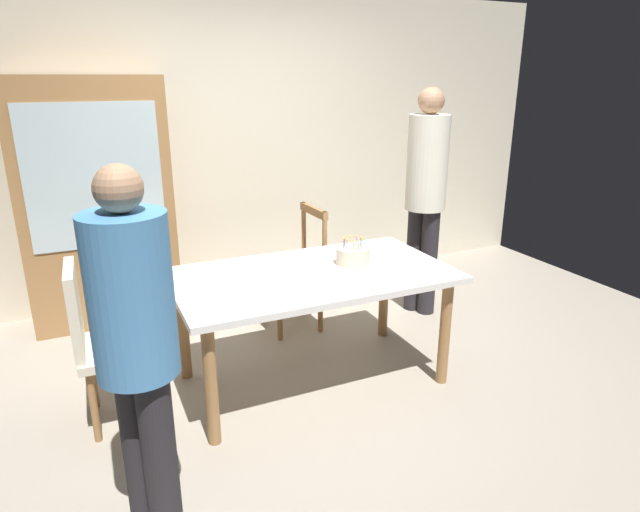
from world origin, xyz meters
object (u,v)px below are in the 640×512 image
(chair_spindle_back, at_px, (294,271))
(china_cabinet, at_px, (97,204))
(plate_near_celebrant, at_px, (250,296))
(person_guest, at_px, (426,189))
(person_celebrant, at_px, (136,341))
(chair_upholstered, at_px, (101,337))
(birthday_cake, at_px, (353,257))
(dining_table, at_px, (313,286))
(plate_far_side, at_px, (287,263))

(chair_spindle_back, height_order, china_cabinet, china_cabinet)
(china_cabinet, bearing_deg, plate_near_celebrant, -69.57)
(person_guest, bearing_deg, person_celebrant, -147.96)
(china_cabinet, bearing_deg, chair_upholstered, -94.26)
(birthday_cake, relative_size, chair_upholstered, 0.29)
(dining_table, xyz_separation_m, chair_spindle_back, (0.19, 0.79, -0.20))
(plate_near_celebrant, bearing_deg, person_guest, 26.36)
(person_celebrant, height_order, china_cabinet, china_cabinet)
(chair_spindle_back, distance_m, chair_upholstered, 1.60)
(dining_table, height_order, chair_spindle_back, chair_spindle_back)
(dining_table, relative_size, chair_upholstered, 1.78)
(china_cabinet, bearing_deg, person_celebrant, -89.85)
(plate_far_side, distance_m, person_guest, 1.44)
(chair_upholstered, xyz_separation_m, china_cabinet, (0.11, 1.49, 0.42))
(person_celebrant, bearing_deg, china_cabinet, 90.15)
(plate_near_celebrant, bearing_deg, china_cabinet, 110.43)
(person_celebrant, xyz_separation_m, china_cabinet, (-0.01, 2.40, 0.04))
(dining_table, relative_size, china_cabinet, 0.89)
(dining_table, distance_m, chair_spindle_back, 0.84)
(birthday_cake, distance_m, person_celebrant, 1.65)
(person_celebrant, relative_size, person_guest, 0.88)
(plate_far_side, xyz_separation_m, china_cabinet, (-1.04, 1.34, 0.20))
(dining_table, xyz_separation_m, plate_far_side, (-0.08, 0.21, 0.09))
(plate_far_side, relative_size, person_guest, 0.12)
(birthday_cake, xyz_separation_m, chair_upholstered, (-1.52, 0.06, -0.27))
(plate_far_side, bearing_deg, chair_spindle_back, 64.44)
(dining_table, xyz_separation_m, plate_near_celebrant, (-0.47, -0.21, 0.09))
(plate_far_side, xyz_separation_m, chair_spindle_back, (0.28, 0.58, -0.29))
(birthday_cake, distance_m, china_cabinet, 2.10)
(plate_far_side, distance_m, china_cabinet, 1.71)
(chair_spindle_back, xyz_separation_m, chair_upholstered, (-1.43, -0.72, 0.07))
(plate_far_side, height_order, chair_upholstered, chair_upholstered)
(birthday_cake, height_order, person_guest, person_guest)
(chair_spindle_back, relative_size, chair_upholstered, 1.00)
(plate_far_side, bearing_deg, person_celebrant, -134.31)
(chair_spindle_back, height_order, chair_upholstered, same)
(dining_table, bearing_deg, chair_spindle_back, 76.31)
(dining_table, bearing_deg, birthday_cake, 3.01)
(plate_near_celebrant, distance_m, chair_spindle_back, 1.24)
(plate_far_side, xyz_separation_m, chair_upholstered, (-1.15, -0.14, -0.22))
(birthday_cake, bearing_deg, china_cabinet, 132.42)
(person_celebrant, bearing_deg, dining_table, 37.12)
(plate_near_celebrant, height_order, plate_far_side, same)
(chair_spindle_back, xyz_separation_m, china_cabinet, (-1.32, 0.76, 0.49))
(china_cabinet, bearing_deg, chair_spindle_back, -30.07)
(dining_table, bearing_deg, plate_far_side, 111.70)
(chair_upholstered, distance_m, person_guest, 2.61)
(birthday_cake, distance_m, chair_spindle_back, 0.86)
(chair_upholstered, height_order, person_guest, person_guest)
(person_guest, relative_size, china_cabinet, 0.96)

